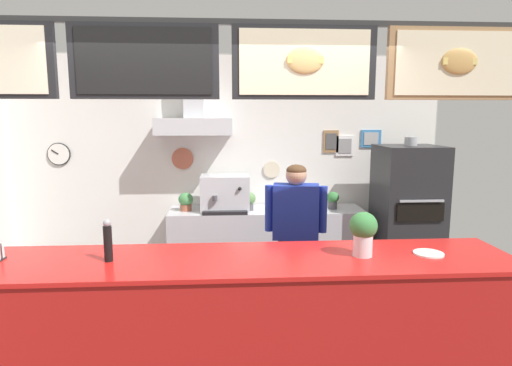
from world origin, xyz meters
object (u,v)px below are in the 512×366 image
at_px(shop_worker, 295,239).
at_px(basil_vase, 363,233).
at_px(pizza_oven, 407,217).
at_px(espresso_machine, 225,193).
at_px(pepper_grinder, 108,241).
at_px(condiment_plate, 429,253).
at_px(potted_sage, 333,199).
at_px(potted_basil, 186,201).
at_px(potted_rosemary, 249,200).

distance_m(shop_worker, basil_vase, 1.26).
relative_size(pizza_oven, espresso_machine, 3.08).
relative_size(shop_worker, pepper_grinder, 5.46).
bearing_deg(shop_worker, pepper_grinder, 48.39).
relative_size(pizza_oven, condiment_plate, 8.54).
bearing_deg(shop_worker, potted_sage, -110.33).
distance_m(pizza_oven, condiment_plate, 2.12).
xyz_separation_m(potted_basil, pepper_grinder, (-0.29, -2.28, 0.19)).
distance_m(shop_worker, pepper_grinder, 1.89).
relative_size(basil_vase, pepper_grinder, 1.09).
bearing_deg(basil_vase, pizza_oven, 59.73).
bearing_deg(espresso_machine, shop_worker, -58.11).
xyz_separation_m(potted_basil, condiment_plate, (1.91, -2.28, 0.05)).
relative_size(shop_worker, condiment_plate, 7.51).
bearing_deg(potted_rosemary, pizza_oven, -8.29).
bearing_deg(potted_sage, shop_worker, -119.72).
relative_size(pizza_oven, pepper_grinder, 6.22).
distance_m(pizza_oven, shop_worker, 1.67).
height_order(shop_worker, potted_sage, shop_worker).
relative_size(potted_sage, potted_rosemary, 0.97).
relative_size(espresso_machine, pepper_grinder, 2.02).
xyz_separation_m(pizza_oven, basil_vase, (-1.16, -1.99, 0.38)).
height_order(espresso_machine, potted_rosemary, espresso_machine).
relative_size(potted_basil, basil_vase, 0.71).
relative_size(shop_worker, basil_vase, 5.03).
distance_m(pizza_oven, potted_basil, 2.62).
bearing_deg(potted_rosemary, potted_sage, 0.31).
xyz_separation_m(espresso_machine, condiment_plate, (1.44, -2.26, -0.04)).
xyz_separation_m(potted_basil, basil_vase, (1.43, -2.28, 0.21)).
distance_m(espresso_machine, potted_sage, 1.31).
xyz_separation_m(pepper_grinder, condiment_plate, (2.20, 0.00, -0.13)).
distance_m(potted_sage, condiment_plate, 2.27).
height_order(potted_sage, potted_basil, potted_basil).
distance_m(potted_sage, potted_basil, 1.78).
height_order(shop_worker, espresso_machine, shop_worker).
distance_m(potted_rosemary, condiment_plate, 2.54).
distance_m(basil_vase, condiment_plate, 0.50).
xyz_separation_m(espresso_machine, potted_rosemary, (0.29, -0.00, -0.08)).
bearing_deg(pepper_grinder, shop_worker, 38.99).
bearing_deg(basil_vase, potted_basil, 122.17).
bearing_deg(potted_sage, condiment_plate, -86.72).
relative_size(espresso_machine, condiment_plate, 2.77).
bearing_deg(potted_sage, potted_basil, 179.56).
distance_m(shop_worker, potted_basil, 1.61).
distance_m(potted_sage, pepper_grinder, 3.07).
distance_m(pizza_oven, basil_vase, 2.34).
distance_m(potted_sage, basil_vase, 2.30).
height_order(pizza_oven, potted_sage, pizza_oven).
xyz_separation_m(pizza_oven, espresso_machine, (-2.13, 0.27, 0.25)).
relative_size(pepper_grinder, condiment_plate, 1.37).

